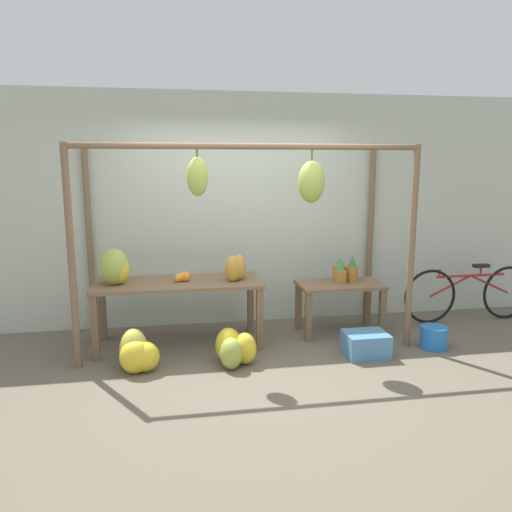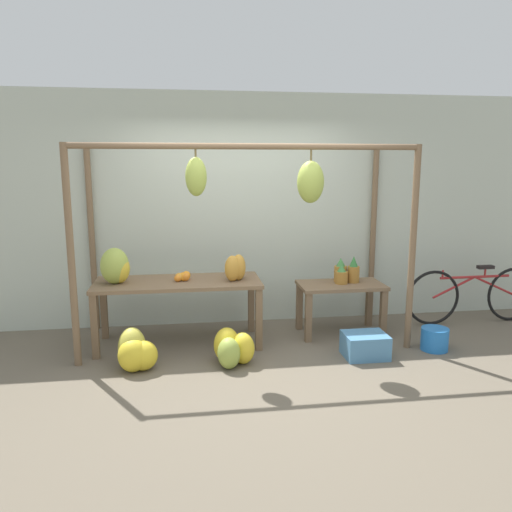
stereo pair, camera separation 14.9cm
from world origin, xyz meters
TOP-DOWN VIEW (x-y plane):
  - ground_plane at (0.00, 0.00)m, footprint 20.00×20.00m
  - shop_wall_back at (0.00, 1.59)m, footprint 8.00×0.08m
  - stall_awning at (0.10, 0.63)m, footprint 3.51×1.27m
  - display_table_main at (-0.73, 0.84)m, footprint 1.78×0.72m
  - display_table_side at (1.13, 0.93)m, footprint 0.97×0.54m
  - banana_pile_on_table at (-1.37, 0.82)m, footprint 0.39×0.38m
  - orange_pile at (-0.67, 0.84)m, footprint 0.18×0.18m
  - pineapple_cluster at (1.20, 0.98)m, footprint 0.30×0.24m
  - banana_pile_ground_left at (-1.14, 0.19)m, footprint 0.41×0.40m
  - banana_pile_ground_right at (-0.20, 0.19)m, footprint 0.46×0.44m
  - fruit_crate_white at (1.17, 0.19)m, footprint 0.44×0.35m
  - blue_bucket at (1.97, 0.27)m, footprint 0.29×0.29m
  - parked_bicycle at (2.90, 1.08)m, footprint 1.76×0.08m
  - papaya_pile at (-0.10, 0.79)m, footprint 0.28×0.32m

SIDE VIEW (x-z plane):
  - ground_plane at x=0.00m, z-range 0.00..0.00m
  - blue_bucket at x=1.97m, z-range 0.00..0.24m
  - fruit_crate_white at x=1.17m, z-range 0.00..0.25m
  - banana_pile_ground_right at x=-0.20m, z-range -0.01..0.34m
  - banana_pile_ground_left at x=-1.14m, z-range -0.03..0.38m
  - parked_bicycle at x=2.90m, z-range 0.00..0.72m
  - display_table_side at x=1.13m, z-range 0.18..0.78m
  - display_table_main at x=-0.73m, z-range 0.26..0.98m
  - pineapple_cluster at x=1.20m, z-range 0.56..0.87m
  - orange_pile at x=-0.67m, z-range 0.71..0.81m
  - papaya_pile at x=-0.10m, z-range 0.71..0.99m
  - banana_pile_on_table at x=-1.37m, z-range 0.70..1.09m
  - shop_wall_back at x=0.00m, z-range 0.00..2.80m
  - stall_awning at x=0.10m, z-range 0.45..2.61m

